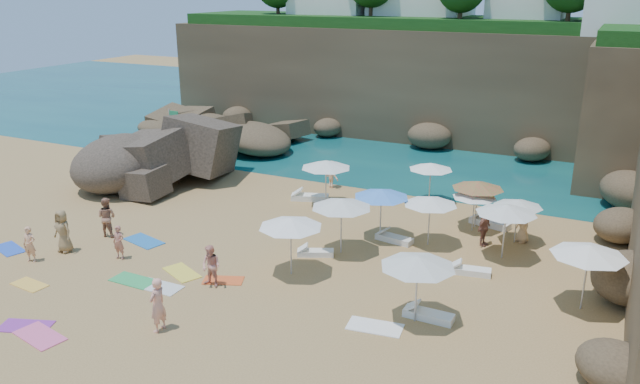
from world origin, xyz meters
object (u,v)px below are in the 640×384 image
at_px(person_stand_0, 30,244).
at_px(person_stand_5, 174,169).
at_px(person_stand_1, 107,217).
at_px(person_stand_2, 332,174).
at_px(parasol_2, 518,203).
at_px(person_stand_4, 523,225).
at_px(lounger_0, 310,197).
at_px(parasol_0, 431,166).
at_px(rock_outcrop, 160,183).
at_px(person_stand_6, 158,305).
at_px(parasol_1, 326,164).
at_px(flag_pole, 172,130).
at_px(person_stand_3, 484,228).

distance_m(person_stand_0, person_stand_5, 11.50).
bearing_deg(person_stand_1, person_stand_2, -127.66).
bearing_deg(person_stand_0, person_stand_5, 83.13).
height_order(parasol_2, person_stand_0, parasol_2).
relative_size(person_stand_1, person_stand_4, 1.13).
bearing_deg(person_stand_0, lounger_0, 45.57).
height_order(parasol_0, person_stand_5, parasol_0).
relative_size(rock_outcrop, person_stand_4, 5.32).
height_order(person_stand_0, person_stand_6, person_stand_6).
relative_size(person_stand_0, person_stand_2, 0.98).
bearing_deg(parasol_1, person_stand_4, -2.95).
bearing_deg(person_stand_5, rock_outcrop, 178.81).
bearing_deg(flag_pole, person_stand_2, 2.35).
xyz_separation_m(parasol_0, lounger_0, (-5.86, -2.46, -1.85)).
bearing_deg(person_stand_6, person_stand_3, 146.19).
height_order(rock_outcrop, person_stand_1, person_stand_1).
bearing_deg(rock_outcrop, person_stand_0, -77.83).
height_order(person_stand_2, person_stand_3, person_stand_3).
height_order(rock_outcrop, parasol_0, parasol_0).
bearing_deg(parasol_1, parasol_2, -4.26).
xyz_separation_m(person_stand_0, person_stand_4, (18.11, 11.17, 0.05)).
xyz_separation_m(parasol_1, person_stand_4, (10.04, -0.52, -1.44)).
xyz_separation_m(person_stand_2, person_stand_4, (11.05, -3.45, 0.04)).
bearing_deg(person_stand_4, person_stand_6, -74.59).
height_order(person_stand_2, person_stand_6, person_stand_6).
height_order(parasol_1, lounger_0, parasol_1).
bearing_deg(rock_outcrop, parasol_2, -0.08).
distance_m(person_stand_3, person_stand_5, 18.22).
bearing_deg(lounger_0, parasol_1, -39.49).
distance_m(rock_outcrop, parasol_2, 20.28).
bearing_deg(person_stand_2, parasol_0, -151.98).
distance_m(person_stand_5, person_stand_6, 16.70).
bearing_deg(person_stand_1, person_stand_0, 68.25).
relative_size(person_stand_4, person_stand_5, 0.99).
bearing_deg(person_stand_4, person_stand_0, -96.58).
bearing_deg(person_stand_1, parasol_0, -145.68).
height_order(parasol_2, person_stand_5, parasol_2).
bearing_deg(person_stand_1, flag_pole, -74.72).
xyz_separation_m(person_stand_3, person_stand_6, (-8.20, -12.00, 0.14)).
bearing_deg(person_stand_0, person_stand_2, 49.58).
relative_size(person_stand_0, person_stand_6, 0.80).
bearing_deg(rock_outcrop, person_stand_1, -66.67).
bearing_deg(person_stand_3, parasol_2, -34.44).
xyz_separation_m(flag_pole, person_stand_6, (12.23, -16.18, -1.40)).
bearing_deg(parasol_2, person_stand_4, 36.11).
bearing_deg(parasol_0, parasol_1, -148.73).
relative_size(rock_outcrop, parasol_2, 4.05).
bearing_deg(parasol_2, lounger_0, 174.04).
xyz_separation_m(flag_pole, person_stand_0, (3.81, -14.18, -1.58)).
relative_size(parasol_2, person_stand_6, 1.12).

